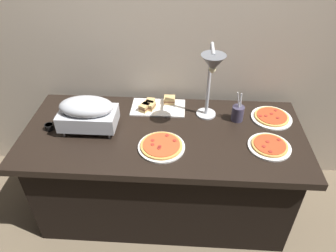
% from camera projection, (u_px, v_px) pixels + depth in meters
% --- Properties ---
extents(ground_plane, '(8.00, 8.00, 0.00)m').
position_uv_depth(ground_plane, '(164.00, 204.00, 2.59)').
color(ground_plane, brown).
extents(back_wall, '(4.40, 0.04, 2.40)m').
position_uv_depth(back_wall, '(168.00, 40.00, 2.26)').
color(back_wall, '#B7A893').
rests_on(back_wall, ground_plane).
extents(buffet_table, '(1.90, 0.84, 0.76)m').
position_uv_depth(buffet_table, '(164.00, 171.00, 2.35)').
color(buffet_table, black).
rests_on(buffet_table, ground_plane).
extents(chafing_dish, '(0.38, 0.22, 0.24)m').
position_uv_depth(chafing_dish, '(87.00, 112.00, 2.07)').
color(chafing_dish, '#B7BABF').
rests_on(chafing_dish, buffet_table).
extents(heat_lamp, '(0.15, 0.32, 0.55)m').
position_uv_depth(heat_lamp, '(212.00, 70.00, 1.92)').
color(heat_lamp, '#B7BABF').
rests_on(heat_lamp, buffet_table).
extents(pizza_plate_front, '(0.27, 0.27, 0.03)m').
position_uv_depth(pizza_plate_front, '(269.00, 146.00, 1.99)').
color(pizza_plate_front, white).
rests_on(pizza_plate_front, buffet_table).
extents(pizza_plate_center, '(0.30, 0.30, 0.03)m').
position_uv_depth(pizza_plate_center, '(162.00, 146.00, 1.99)').
color(pizza_plate_center, white).
rests_on(pizza_plate_center, buffet_table).
extents(pizza_plate_raised_stand, '(0.29, 0.29, 0.03)m').
position_uv_depth(pizza_plate_raised_stand, '(271.00, 117.00, 2.24)').
color(pizza_plate_raised_stand, white).
rests_on(pizza_plate_raised_stand, buffet_table).
extents(sandwich_platter, '(0.40, 0.23, 0.06)m').
position_uv_depth(sandwich_platter, '(156.00, 106.00, 2.34)').
color(sandwich_platter, white).
rests_on(sandwich_platter, buffet_table).
extents(sauce_cup_near, '(0.06, 0.06, 0.04)m').
position_uv_depth(sauce_cup_near, '(49.00, 127.00, 2.13)').
color(sauce_cup_near, black).
rests_on(sauce_cup_near, buffet_table).
extents(utensil_holder, '(0.08, 0.08, 0.23)m').
position_uv_depth(utensil_holder, '(238.00, 113.00, 2.20)').
color(utensil_holder, '#383347').
rests_on(utensil_holder, buffet_table).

